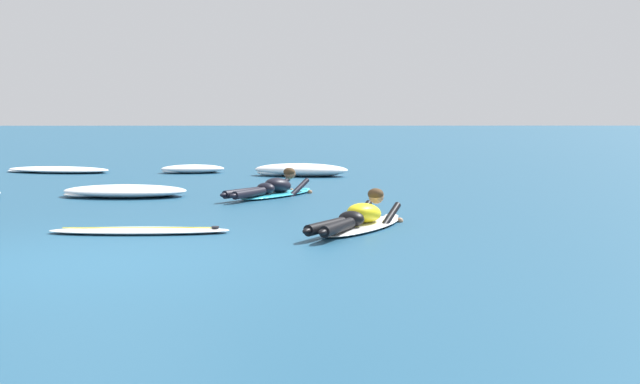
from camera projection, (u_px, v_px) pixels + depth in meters
name	position (u px, v px, depth m)	size (l,w,h in m)	color
ground_plane	(211.00, 178.00, 18.14)	(120.00, 120.00, 0.00)	navy
surfer_near	(360.00, 219.00, 10.37)	(1.55, 2.39, 0.54)	white
surfer_far	(273.00, 189.00, 14.24)	(1.68, 2.25, 0.55)	#2DB2D1
drifting_surfboard	(141.00, 231.00, 10.05)	(2.27, 0.51, 0.16)	white
whitewater_front	(125.00, 191.00, 14.29)	(2.27, 1.25, 0.21)	white
whitewater_mid_left	(193.00, 169.00, 19.62)	(1.62, 0.94, 0.21)	white
whitewater_mid_right	(301.00, 170.00, 18.71)	(2.38, 1.44, 0.30)	white
whitewater_back	(59.00, 170.00, 19.81)	(2.87, 1.72, 0.14)	white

